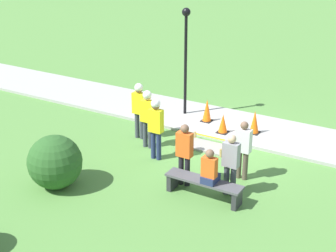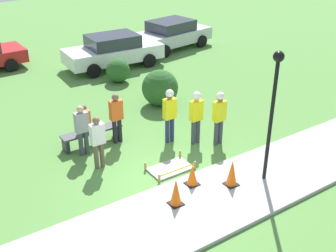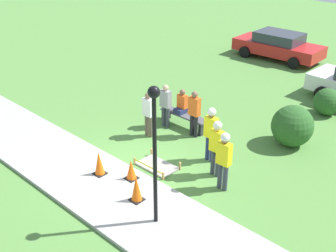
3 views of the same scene
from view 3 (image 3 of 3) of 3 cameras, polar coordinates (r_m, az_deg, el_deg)
name	(u,v)px [view 3 (image 3 of 3)]	position (r m, az deg, el deg)	size (l,w,h in m)	color
ground_plane	(135,171)	(12.84, -4.48, -6.06)	(60.00, 60.00, 0.00)	#51843D
sidewalk	(103,187)	(12.16, -8.86, -8.16)	(28.00, 2.51, 0.10)	#9E9E99
wet_concrete_patch	(157,166)	(12.97, -1.49, -5.44)	(1.27, 0.79, 0.25)	gray
traffic_cone_near_patch	(99,163)	(12.45, -9.30, -5.00)	(0.34, 0.34, 0.74)	black
traffic_cone_far_patch	(131,170)	(12.16, -5.01, -5.91)	(0.34, 0.34, 0.61)	black
traffic_cone_sidewalk_edge	(136,188)	(11.26, -4.30, -8.42)	(0.34, 0.34, 0.76)	black
park_bench	(184,118)	(15.24, 2.20, 1.15)	(1.97, 0.44, 0.49)	#2D2D33
person_seated_on_bench	(182,104)	(15.17, 1.86, 3.06)	(0.36, 0.44, 0.89)	navy
worker_supervisor	(217,144)	(12.14, 6.60, -2.39)	(0.40, 0.26, 1.78)	#383D47
worker_assistant	(211,130)	(12.85, 5.84, -0.51)	(0.40, 0.26, 1.81)	navy
worker_trainee	(224,156)	(11.55, 7.59, -4.11)	(0.40, 0.26, 1.78)	#383D47
bystander_in_orange_shirt	(194,111)	(14.33, 3.57, 2.00)	(0.40, 0.22, 1.68)	black
bystander_in_gray_shirt	(148,112)	(14.34, -2.68, 1.88)	(0.40, 0.22, 1.62)	brown
bystander_in_white_shirt	(166,104)	(14.98, -0.32, 3.06)	(0.40, 0.22, 1.62)	#383D47
lamppost_near	(154,137)	(9.44, -1.84, -1.46)	(0.28, 0.28, 3.60)	black
parked_car_red	(278,45)	(23.35, 14.71, 10.53)	(4.63, 2.19, 1.42)	red
shrub_rounded_near	(327,102)	(17.22, 20.76, 3.09)	(1.04, 1.04, 1.04)	#285623
shrub_rounded_mid	(292,126)	(14.47, 16.49, 0.01)	(1.39, 1.39, 1.39)	#285623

